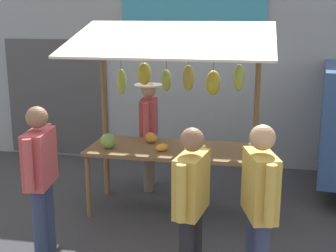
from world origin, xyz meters
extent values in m
plane|color=#38383D|center=(0.00, 0.00, 0.00)|extent=(40.00, 40.00, 0.00)
cube|color=#8C939E|center=(0.00, -2.20, 1.70)|extent=(9.00, 0.25, 3.40)
cube|color=teal|center=(0.04, -2.06, 2.75)|extent=(2.40, 0.06, 0.56)
cube|color=#47474C|center=(2.53, -2.07, 1.10)|extent=(1.90, 0.04, 2.10)
cube|color=brown|center=(0.00, 0.00, 0.85)|extent=(2.20, 0.90, 0.05)
cylinder|color=brown|center=(1.04, 0.39, 0.41)|extent=(0.06, 0.06, 0.83)
cylinder|color=brown|center=(-1.04, 0.39, 0.41)|extent=(0.06, 0.06, 0.83)
cylinder|color=brown|center=(1.04, -0.39, 0.41)|extent=(0.06, 0.06, 0.83)
cylinder|color=brown|center=(-1.04, -0.39, 0.41)|extent=(0.06, 0.06, 0.83)
cylinder|color=brown|center=(1.06, -0.40, 1.18)|extent=(0.07, 0.07, 2.35)
cylinder|color=brown|center=(-1.06, -0.40, 1.18)|extent=(0.07, 0.07, 2.35)
cylinder|color=brown|center=(0.00, -0.40, 2.15)|extent=(2.12, 0.06, 0.06)
cube|color=beige|center=(0.00, 0.15, 2.30)|extent=(2.50, 1.46, 0.39)
cylinder|color=brown|center=(-0.82, -0.34, 2.06)|extent=(0.01, 0.01, 0.19)
ellipsoid|color=#B2CC4C|center=(-0.82, -0.34, 1.78)|extent=(0.20, 0.19, 0.36)
cylinder|color=brown|center=(-0.48, -0.36, 2.01)|extent=(0.01, 0.01, 0.28)
ellipsoid|color=yellow|center=(-0.48, -0.36, 1.70)|extent=(0.27, 0.28, 0.33)
cylinder|color=brown|center=(-0.14, -0.39, 2.04)|extent=(0.01, 0.01, 0.22)
ellipsoid|color=gold|center=(-0.14, -0.39, 1.75)|extent=(0.16, 0.13, 0.35)
cylinder|color=brown|center=(0.16, -0.41, 2.01)|extent=(0.01, 0.01, 0.29)
ellipsoid|color=#B2CC4C|center=(0.16, -0.41, 1.71)|extent=(0.16, 0.18, 0.30)
cylinder|color=brown|center=(0.46, -0.36, 2.05)|extent=(0.01, 0.01, 0.20)
ellipsoid|color=yellow|center=(0.46, -0.36, 1.80)|extent=(0.25, 0.25, 0.31)
cylinder|color=brown|center=(0.80, -0.40, 2.00)|extent=(0.01, 0.01, 0.30)
ellipsoid|color=#B2CC4C|center=(0.80, -0.40, 1.68)|extent=(0.17, 0.19, 0.36)
ellipsoid|color=gold|center=(0.11, 0.16, 0.93)|extent=(0.21, 0.21, 0.10)
ellipsoid|color=orange|center=(0.33, -0.20, 0.95)|extent=(0.25, 0.26, 0.14)
sphere|color=#729E4C|center=(0.82, 0.18, 0.98)|extent=(0.20, 0.20, 0.20)
cylinder|color=#726656|center=(0.51, -0.88, 0.40)|extent=(0.14, 0.14, 0.81)
cylinder|color=#726656|center=(0.48, -0.62, 0.40)|extent=(0.14, 0.14, 0.81)
cube|color=#BF4C51|center=(0.50, -0.75, 1.09)|extent=(0.27, 0.51, 0.57)
cylinder|color=#BF4C51|center=(0.53, -1.05, 1.12)|extent=(0.09, 0.09, 0.53)
cylinder|color=#BF4C51|center=(0.46, -0.45, 1.12)|extent=(0.09, 0.09, 0.53)
sphere|color=tan|center=(0.50, -0.75, 1.52)|extent=(0.22, 0.22, 0.22)
cylinder|color=beige|center=(0.50, -0.75, 1.59)|extent=(0.42, 0.42, 0.02)
cylinder|color=navy|center=(-1.09, 1.65, 0.41)|extent=(0.14, 0.14, 0.83)
cube|color=gold|center=(-1.13, 1.78, 1.12)|extent=(0.34, 0.54, 0.59)
cylinder|color=gold|center=(-1.21, 2.08, 1.14)|extent=(0.09, 0.09, 0.54)
cylinder|color=gold|center=(-1.04, 1.48, 1.14)|extent=(0.09, 0.09, 0.54)
sphere|color=tan|center=(-1.13, 1.78, 1.56)|extent=(0.23, 0.23, 0.23)
cylinder|color=navy|center=(1.13, 1.59, 0.42)|extent=(0.14, 0.14, 0.83)
cylinder|color=navy|center=(1.16, 1.32, 0.42)|extent=(0.14, 0.14, 0.83)
cube|color=#BF4C51|center=(1.14, 1.46, 1.13)|extent=(0.28, 0.52, 0.59)
cylinder|color=#BF4C51|center=(1.11, 1.76, 1.15)|extent=(0.09, 0.09, 0.54)
cylinder|color=#BF4C51|center=(1.18, 1.15, 1.15)|extent=(0.09, 0.09, 0.54)
sphere|color=#8C664C|center=(1.14, 1.46, 1.56)|extent=(0.23, 0.23, 0.23)
cylinder|color=#232328|center=(-0.53, 1.64, 0.40)|extent=(0.14, 0.14, 0.80)
cube|color=gold|center=(-0.51, 1.77, 1.08)|extent=(0.29, 0.51, 0.57)
cylinder|color=gold|center=(-0.46, 2.07, 1.10)|extent=(0.09, 0.09, 0.52)
cylinder|color=gold|center=(-0.56, 1.48, 1.10)|extent=(0.09, 0.09, 0.52)
sphere|color=#8C664C|center=(-0.51, 1.77, 1.50)|extent=(0.22, 0.22, 0.22)
camera|label=1|loc=(-1.07, 5.73, 2.61)|focal=49.53mm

